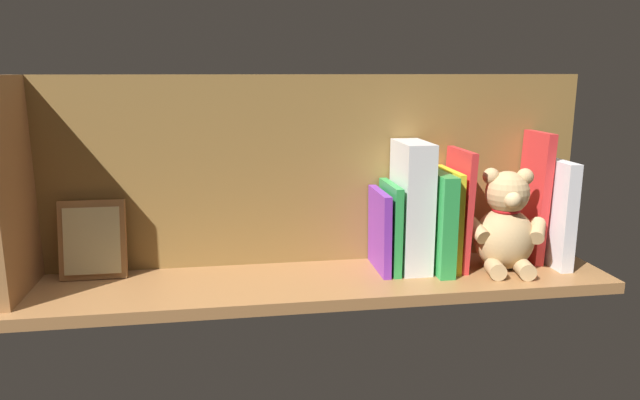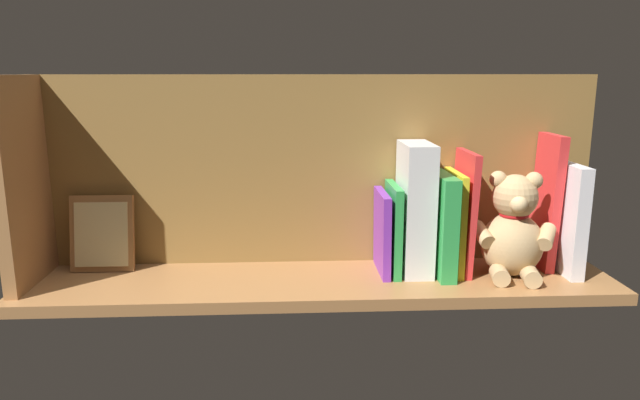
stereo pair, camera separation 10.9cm
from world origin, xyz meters
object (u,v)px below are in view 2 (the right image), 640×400
object	(u,v)px
teddy_bear	(513,231)
picture_frame_leaning	(102,234)
dictionary_thick_white	(415,208)
book_0	(565,217)

from	to	relation	value
teddy_bear	picture_frame_leaning	bearing A→B (deg)	5.17
dictionary_thick_white	picture_frame_leaning	xyz separation A→B (cm)	(61.63, -4.01, -5.35)
dictionary_thick_white	picture_frame_leaning	world-z (taller)	dictionary_thick_white
book_0	teddy_bear	xyz separation A→B (cm)	(11.25, 2.75, -1.78)
teddy_bear	picture_frame_leaning	world-z (taller)	teddy_bear
dictionary_thick_white	teddy_bear	bearing A→B (deg)	168.48
teddy_bear	dictionary_thick_white	distance (cm)	19.04
book_0	dictionary_thick_white	size ratio (longest dim) A/B	0.84
book_0	teddy_bear	world-z (taller)	book_0
book_0	picture_frame_leaning	size ratio (longest dim) A/B	1.43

